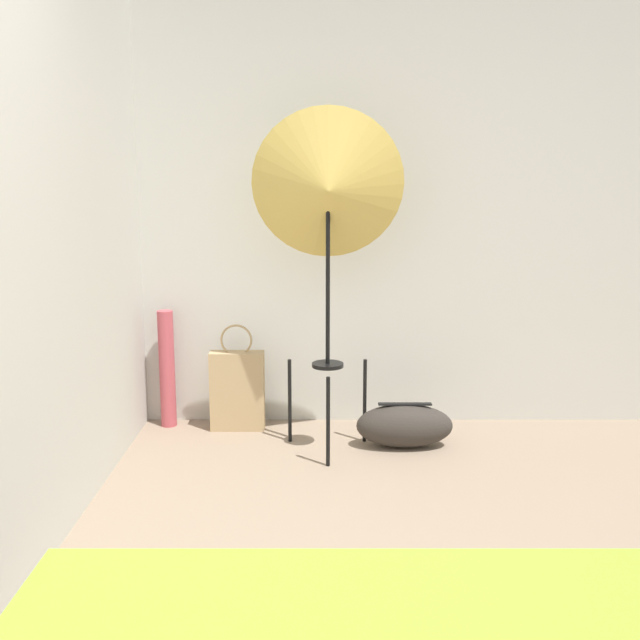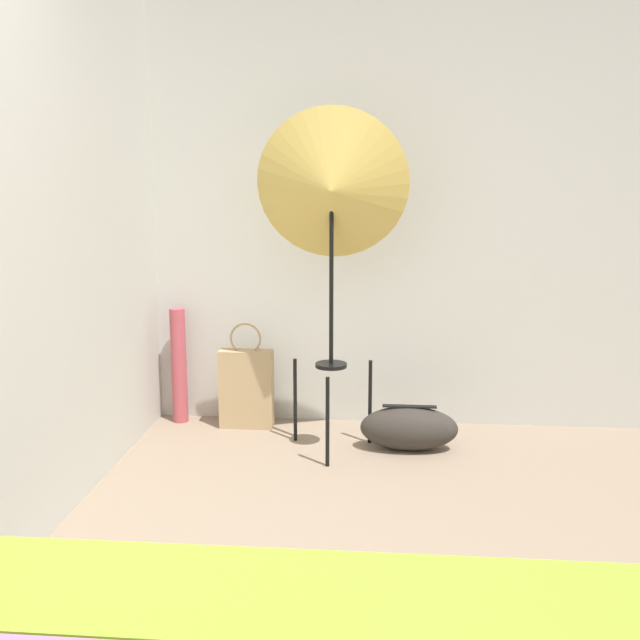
# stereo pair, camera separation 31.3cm
# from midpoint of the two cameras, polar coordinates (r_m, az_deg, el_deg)

# --- Properties ---
(wall_back) EXTENTS (8.00, 0.05, 2.60)m
(wall_back) POSITION_cam_midpoint_polar(r_m,az_deg,el_deg) (4.28, 1.05, 9.24)
(wall_back) COLOR beige
(wall_back) RESTS_ON ground_plane
(wall_side_left) EXTENTS (0.05, 8.00, 2.60)m
(wall_side_left) POSITION_cam_midpoint_polar(r_m,az_deg,el_deg) (2.93, -24.57, 7.44)
(wall_side_left) COLOR beige
(wall_side_left) RESTS_ON ground_plane
(photo_umbrella) EXTENTS (0.78, 0.41, 1.77)m
(photo_umbrella) POSITION_cam_midpoint_polar(r_m,az_deg,el_deg) (3.77, -1.91, 9.87)
(photo_umbrella) COLOR black
(photo_umbrella) RESTS_ON ground_plane
(tote_bag) EXTENTS (0.31, 0.11, 0.61)m
(tote_bag) POSITION_cam_midpoint_polar(r_m,az_deg,el_deg) (4.30, -8.51, -5.29)
(tote_bag) COLOR tan
(tote_bag) RESTS_ON ground_plane
(duffel_bag) EXTENTS (0.51, 0.23, 0.24)m
(duffel_bag) POSITION_cam_midpoint_polar(r_m,az_deg,el_deg) (4.03, 4.13, -8.06)
(duffel_bag) COLOR #332D28
(duffel_bag) RESTS_ON ground_plane
(paper_roll) EXTENTS (0.09, 0.09, 0.68)m
(paper_roll) POSITION_cam_midpoint_polar(r_m,az_deg,el_deg) (4.41, -13.70, -3.67)
(paper_roll) COLOR #BC4C56
(paper_roll) RESTS_ON ground_plane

